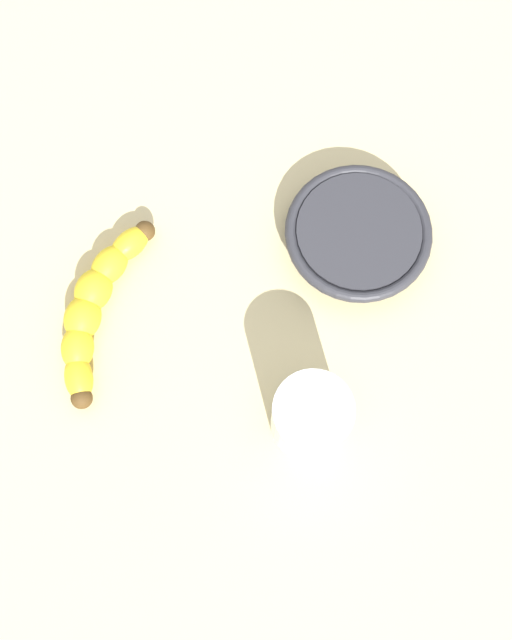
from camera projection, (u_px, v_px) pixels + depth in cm
name	position (u px, v px, depth cm)	size (l,w,h in cm)	color
wooden_tabletop	(268.00, 308.00, 72.80)	(120.00, 120.00, 3.00)	#D3BF88
banana	(95.00, 306.00, 69.41)	(7.40, 20.00, 3.62)	yellow
smoothie_glass	(310.00, 417.00, 63.90)	(7.14, 7.14, 8.93)	silver
ceramic_bowl	(357.00, 236.00, 70.89)	(14.87, 14.87, 3.87)	#2D2D33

